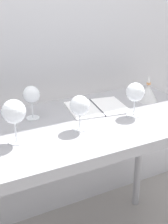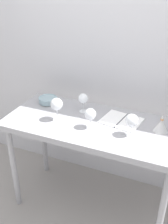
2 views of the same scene
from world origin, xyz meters
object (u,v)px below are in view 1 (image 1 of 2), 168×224
object	(u,v)px
wine_glass_near_right	(135,93)
wine_glass_near_left	(14,112)
decanter_funnel	(148,92)
wine_glass_near_center	(80,106)
wine_glass_far_left	(31,96)
open_notebook	(97,107)

from	to	relation	value
wine_glass_near_right	wine_glass_near_left	xyz separation A→B (m)	(-0.60, -0.01, 0.02)
wine_glass_near_left	decanter_funnel	xyz separation A→B (m)	(0.80, 0.14, -0.09)
wine_glass_near_center	wine_glass_far_left	distance (m)	0.26
wine_glass_near_left	decanter_funnel	world-z (taller)	wine_glass_near_left
wine_glass_near_left	open_notebook	world-z (taller)	wine_glass_near_left
wine_glass_near_right	wine_glass_near_left	distance (m)	0.60
wine_glass_near_left	wine_glass_far_left	size ratio (longest dim) A/B	1.13
wine_glass_far_left	wine_glass_near_left	bearing A→B (deg)	-124.42
wine_glass_near_right	wine_glass_far_left	bearing A→B (deg)	156.75
wine_glass_near_right	wine_glass_near_center	distance (m)	0.31
wine_glass_near_left	wine_glass_near_center	bearing A→B (deg)	-2.05
wine_glass_near_center	open_notebook	world-z (taller)	wine_glass_near_center
wine_glass_near_center	decanter_funnel	bearing A→B (deg)	17.01
open_notebook	decanter_funnel	size ratio (longest dim) A/B	2.24
decanter_funnel	wine_glass_far_left	bearing A→B (deg)	174.76
wine_glass_near_right	wine_glass_near_center	size ratio (longest dim) A/B	1.06
open_notebook	decanter_funnel	xyz separation A→B (m)	(0.31, -0.03, 0.04)
wine_glass_near_right	wine_glass_far_left	xyz separation A→B (m)	(-0.46, 0.20, 0.00)
wine_glass_near_right	open_notebook	bearing A→B (deg)	124.69
wine_glass_far_left	decanter_funnel	bearing A→B (deg)	-5.24
wine_glass_near_left	wine_glass_far_left	xyz separation A→B (m)	(0.14, 0.21, -0.02)
wine_glass_near_center	decanter_funnel	world-z (taller)	wine_glass_near_center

